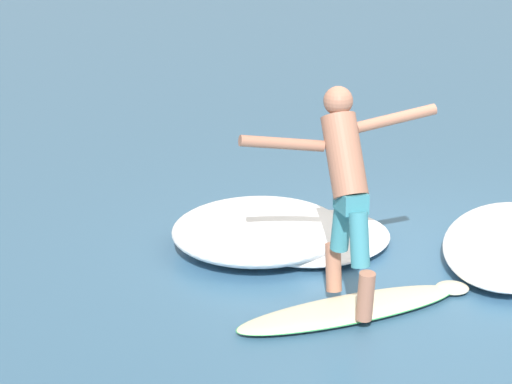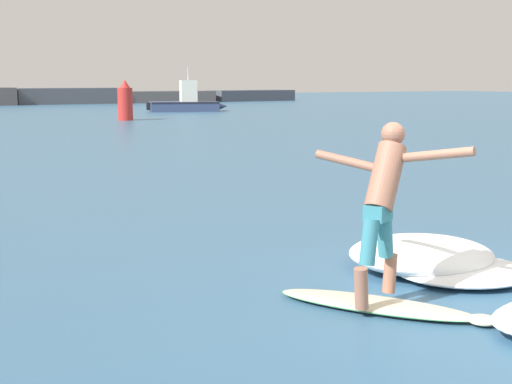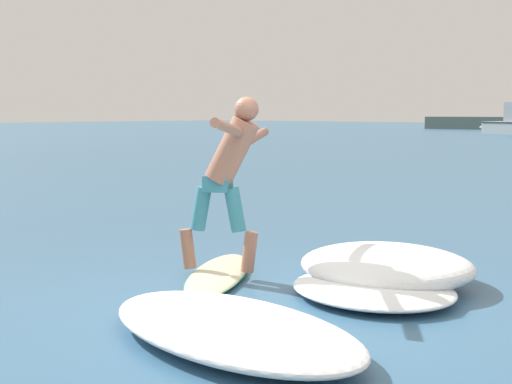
{
  "view_description": "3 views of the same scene",
  "coord_description": "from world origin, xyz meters",
  "views": [
    {
      "loc": [
        -10.1,
        0.09,
        3.91
      ],
      "look_at": [
        -1.4,
        1.21,
        1.11
      ],
      "focal_mm": 85.0,
      "sensor_mm": 36.0,
      "label": 1
    },
    {
      "loc": [
        -5.39,
        -4.8,
        2.22
      ],
      "look_at": [
        -1.63,
        1.93,
        1.01
      ],
      "focal_mm": 50.0,
      "sensor_mm": 36.0,
      "label": 2
    },
    {
      "loc": [
        3.88,
        -4.5,
        1.67
      ],
      "look_at": [
        -1.36,
        1.38,
        0.78
      ],
      "focal_mm": 50.0,
      "sensor_mm": 36.0,
      "label": 3
    }
  ],
  "objects": [
    {
      "name": "ground_plane",
      "position": [
        0.0,
        0.0,
        0.0
      ],
      "size": [
        200.0,
        200.0,
        0.0
      ],
      "primitive_type": "plane",
      "color": "#366183"
    },
    {
      "name": "surfboard",
      "position": [
        -1.07,
        0.47,
        0.04
      ],
      "size": [
        1.57,
        2.02,
        0.22
      ],
      "color": "beige",
      "rests_on": "ground"
    },
    {
      "name": "surfer",
      "position": [
        -0.98,
        0.56,
        1.12
      ],
      "size": [
        1.04,
        1.53,
        1.74
      ],
      "color": "#9D6750",
      "rests_on": "surfboard"
    },
    {
      "name": "wave_foam_at_tail",
      "position": [
        0.31,
        1.41,
        0.19
      ],
      "size": [
        1.91,
        1.79,
        0.37
      ],
      "color": "white",
      "rests_on": "ground"
    },
    {
      "name": "wave_foam_at_nose",
      "position": [
        0.48,
        0.9,
        0.08
      ],
      "size": [
        1.89,
        1.76,
        0.16
      ],
      "color": "white",
      "rests_on": "ground"
    },
    {
      "name": "wave_foam_beside",
      "position": [
        0.43,
        -0.89,
        0.12
      ],
      "size": [
        2.5,
        1.5,
        0.24
      ],
      "color": "white",
      "rests_on": "ground"
    }
  ]
}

